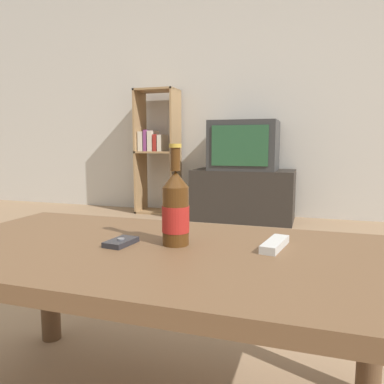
{
  "coord_description": "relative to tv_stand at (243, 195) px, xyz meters",
  "views": [
    {
      "loc": [
        0.37,
        -0.86,
        0.74
      ],
      "look_at": [
        -0.01,
        0.34,
        0.58
      ],
      "focal_mm": 35.0,
      "sensor_mm": 36.0,
      "label": 1
    }
  ],
  "objects": [
    {
      "name": "bookshelf",
      "position": [
        -0.95,
        0.11,
        0.43
      ],
      "size": [
        0.43,
        0.3,
        1.29
      ],
      "color": "#99754C",
      "rests_on": "ground_plane"
    },
    {
      "name": "beer_bottle",
      "position": [
        0.29,
        -2.66,
        0.33
      ],
      "size": [
        0.07,
        0.07,
        0.26
      ],
      "color": "#47280F",
      "rests_on": "coffee_table"
    },
    {
      "name": "back_wall",
      "position": [
        0.25,
        0.32,
        1.06
      ],
      "size": [
        8.0,
        0.05,
        2.6
      ],
      "color": "beige",
      "rests_on": "ground_plane"
    },
    {
      "name": "coffee_table",
      "position": [
        0.25,
        -2.7,
        0.16
      ],
      "size": [
        1.23,
        0.64,
        0.48
      ],
      "color": "brown",
      "rests_on": "ground_plane"
    },
    {
      "name": "television",
      "position": [
        0.0,
        -0.0,
        0.47
      ],
      "size": [
        0.62,
        0.5,
        0.46
      ],
      "color": "#2D2D2D",
      "rests_on": "tv_stand"
    },
    {
      "name": "remote_control",
      "position": [
        0.54,
        -2.62,
        0.24
      ],
      "size": [
        0.06,
        0.15,
        0.02
      ],
      "rotation": [
        0.0,
        0.0,
        -0.17
      ],
      "color": "beige",
      "rests_on": "coffee_table"
    },
    {
      "name": "cell_phone",
      "position": [
        0.15,
        -2.71,
        0.24
      ],
      "size": [
        0.06,
        0.1,
        0.02
      ],
      "rotation": [
        0.0,
        0.0,
        -0.12
      ],
      "color": "#232328",
      "rests_on": "coffee_table"
    },
    {
      "name": "tv_stand",
      "position": [
        0.0,
        0.0,
        0.0
      ],
      "size": [
        0.95,
        0.5,
        0.49
      ],
      "color": "#28231E",
      "rests_on": "ground_plane"
    }
  ]
}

